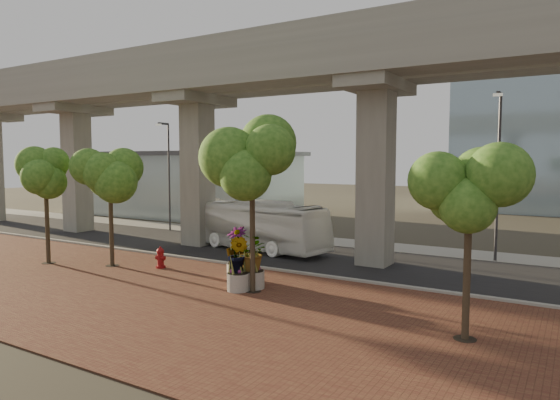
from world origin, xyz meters
The scene contains 18 objects.
ground centered at (0.00, 0.00, 0.00)m, with size 160.00×160.00×0.00m, color #3B362B.
brick_plaza centered at (0.00, -8.00, 0.03)m, with size 70.00×13.00×0.06m, color brown.
asphalt_road centered at (0.00, 2.00, 0.02)m, with size 90.00×8.00×0.04m, color black.
curb_strip centered at (0.00, -2.00, 0.08)m, with size 70.00×0.25×0.16m, color #9B9990.
far_sidewalk centered at (0.00, 7.50, 0.03)m, with size 90.00×3.00×0.06m, color #9B9990.
transit_viaduct centered at (0.00, 2.00, 7.29)m, with size 72.00×5.60×12.40m.
station_pavilion centered at (-20.00, 16.00, 3.22)m, with size 23.00×13.00×6.30m.
transit_bus centered at (-2.17, 2.47, 1.50)m, with size 2.52×10.73×2.99m, color white.
fire_hydrant centered at (-2.96, -4.51, 0.58)m, with size 0.54×0.49×1.08m.
planter_front centered at (3.32, -5.41, 1.50)m, with size 2.15×2.15×2.37m.
planter_right centered at (1.77, -4.44, 1.52)m, with size 2.26×2.26×2.41m.
planter_left centered at (3.00, -6.05, 1.48)m, with size 2.12×2.12×2.33m.
street_tree_far_west centered at (-8.90, -6.72, 4.59)m, with size 3.58×3.58×6.19m.
street_tree_near_west centered at (-5.48, -5.42, 4.41)m, with size 3.56×3.56×5.99m.
street_tree_near_east centered at (3.59, -5.84, 5.21)m, with size 4.20×4.20×7.09m.
street_tree_far_east centered at (12.27, -7.07, 4.64)m, with size 3.28×3.28×6.09m.
streetlamp_west centered at (-12.14, 5.73, 4.84)m, with size 0.41×1.20×8.28m.
streetlamp_east centered at (11.31, 6.14, 5.25)m, with size 0.45×1.30×9.00m.
Camera 1 is at (15.09, -22.72, 5.54)m, focal length 32.00 mm.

